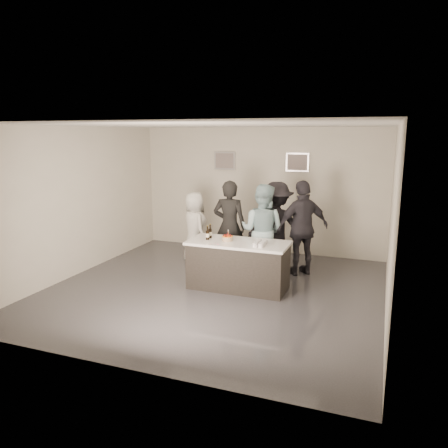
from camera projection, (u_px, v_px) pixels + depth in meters
The scene contains 19 objects.
floor at pixel (215, 289), 8.16m from camera, with size 6.00×6.00×0.00m, color #3D3D42.
ceiling at pixel (214, 125), 7.54m from camera, with size 6.00×6.00×0.00m, color white.
wall_back at pixel (260, 190), 10.60m from camera, with size 6.00×0.04×3.00m, color beige.
wall_front at pixel (119, 252), 5.10m from camera, with size 6.00×0.04×3.00m, color beige.
wall_left at pixel (78, 201), 8.88m from camera, with size 0.04×6.00×3.00m, color beige.
wall_right at pixel (392, 222), 6.82m from camera, with size 0.04×6.00×3.00m, color beige.
picture_left at pixel (225, 161), 10.74m from camera, with size 0.54×0.04×0.44m, color #B2B2B7.
picture_right at pixel (297, 162), 10.12m from camera, with size 0.54×0.04×0.44m, color #B2B2B7.
bar_counter at pixel (238, 265), 8.13m from camera, with size 1.86×0.86×0.90m, color white.
cake at pixel (227, 239), 8.11m from camera, with size 0.20×0.20×0.08m, color orange.
beer_bottle_a at pixel (210, 231), 8.31m from camera, with size 0.07×0.07×0.26m, color black.
beer_bottle_b at pixel (208, 233), 8.17m from camera, with size 0.07×0.07×0.26m, color black.
tumbler_cluster at pixel (260, 243), 7.77m from camera, with size 0.19×0.40×0.08m, color orange.
candles at pixel (213, 244), 7.87m from camera, with size 0.24×0.08×0.01m, color pink.
person_main_black at pixel (229, 226), 9.12m from camera, with size 0.70×0.46×1.92m, color black.
person_main_blue at pixel (262, 231), 8.74m from camera, with size 0.92×0.71×1.89m, color #96BCC4.
person_guest_left at pixel (195, 227), 9.74m from camera, with size 0.78×0.51×1.59m, color silver.
person_guest_right at pixel (303, 228), 8.87m from camera, with size 1.14×0.47×1.94m, color #2B2931.
person_guest_back at pixel (276, 226), 9.19m from camera, with size 1.21×0.70×1.88m, color black.
Camera 1 is at (2.87, -7.19, 2.86)m, focal length 35.00 mm.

